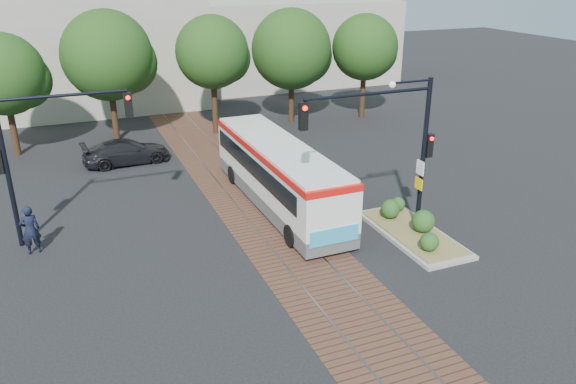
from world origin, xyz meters
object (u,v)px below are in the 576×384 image
Objects in this scene: city_bus at (278,171)px; officer at (30,230)px; signal_pole_main at (397,136)px; signal_pole_left at (37,145)px; parked_car at (126,152)px; traffic_island at (412,227)px.

city_bus is 5.64× the size of officer.
city_bus is at bearing 121.45° from signal_pole_main.
parked_car is (3.87, 8.18, -3.21)m from signal_pole_left.
traffic_island is 0.87× the size of signal_pole_main.
signal_pole_main is at bearing -59.24° from city_bus.
city_bus reaches higher than traffic_island.
city_bus is at bearing 128.69° from traffic_island.
signal_pole_left reaches higher than officer.
traffic_island is 1.15× the size of parked_car.
signal_pole_left is at bearing 178.54° from city_bus.
parked_car is (4.56, 9.01, -0.29)m from officer.
officer is (-12.92, 3.97, -3.21)m from signal_pole_main.
signal_pole_main is (2.86, -4.68, 2.57)m from city_bus.
officer reaches higher than parked_car.
city_bus is at bearing -0.76° from signal_pole_left.
city_bus is 9.64m from signal_pole_left.
parked_car is at bearing 64.69° from signal_pole_left.
signal_pole_main reaches higher than traffic_island.
parked_car is (-5.50, 8.30, -0.93)m from city_bus.
traffic_island is 16.06m from parked_car.
parked_car is at bearing 122.78° from signal_pole_main.
parked_car is (-8.36, 12.98, -3.50)m from signal_pole_main.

